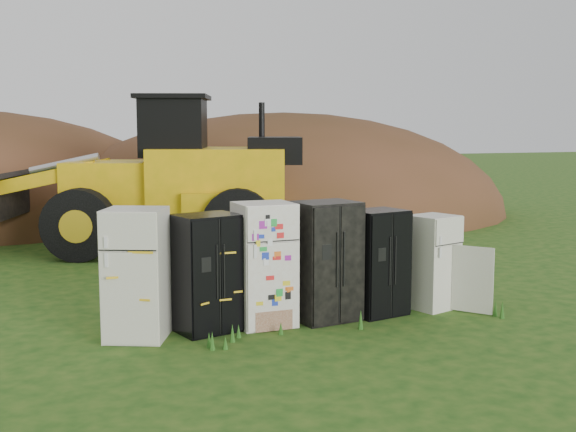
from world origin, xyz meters
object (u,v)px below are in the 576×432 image
at_px(fridge_leftmost, 136,274).
at_px(fridge_black_side, 207,273).
at_px(fridge_black_right, 377,262).
at_px(fridge_dark_mid, 325,261).
at_px(fridge_open_door, 433,262).
at_px(wheel_loader, 135,174).
at_px(fridge_sticker, 264,264).

xyz_separation_m(fridge_leftmost, fridge_black_side, (1.04, 0.02, -0.06)).
bearing_deg(fridge_black_side, fridge_black_right, -14.63).
relative_size(fridge_dark_mid, fridge_open_door, 1.19).
bearing_deg(wheel_loader, fridge_dark_mid, -57.30).
height_order(fridge_sticker, fridge_dark_mid, fridge_sticker).
relative_size(fridge_dark_mid, wheel_loader, 0.24).
bearing_deg(fridge_leftmost, fridge_dark_mid, 23.44).
bearing_deg(fridge_dark_mid, fridge_black_side, 170.61).
relative_size(fridge_leftmost, fridge_black_side, 1.07).
distance_m(fridge_leftmost, fridge_sticker, 1.93).
bearing_deg(wheel_loader, fridge_leftmost, -79.66).
xyz_separation_m(fridge_sticker, wheel_loader, (-0.78, 7.34, 0.94)).
height_order(fridge_sticker, fridge_open_door, fridge_sticker).
bearing_deg(fridge_black_right, fridge_leftmost, 168.34).
bearing_deg(fridge_black_side, fridge_sticker, -13.44).
bearing_deg(fridge_dark_mid, fridge_black_right, -7.95).
xyz_separation_m(fridge_leftmost, fridge_dark_mid, (2.92, -0.01, -0.00)).
bearing_deg(fridge_black_right, fridge_sticker, 167.43).
distance_m(fridge_leftmost, wheel_loader, 7.52).
relative_size(fridge_sticker, wheel_loader, 0.24).
bearing_deg(wheel_loader, fridge_black_right, -50.84).
relative_size(fridge_black_side, fridge_sticker, 0.93).
bearing_deg(fridge_open_door, fridge_black_side, 162.30).
relative_size(fridge_black_side, fridge_dark_mid, 0.94).
height_order(fridge_leftmost, fridge_dark_mid, fridge_leftmost).
relative_size(fridge_sticker, fridge_open_door, 1.20).
xyz_separation_m(fridge_black_right, wheel_loader, (-2.67, 7.37, 1.04)).
height_order(fridge_black_side, fridge_dark_mid, fridge_dark_mid).
height_order(fridge_dark_mid, wheel_loader, wheel_loader).
xyz_separation_m(fridge_sticker, fridge_black_right, (1.90, -0.03, -0.09)).
relative_size(fridge_sticker, fridge_black_right, 1.11).
xyz_separation_m(fridge_leftmost, wheel_loader, (1.15, 7.37, 0.95)).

